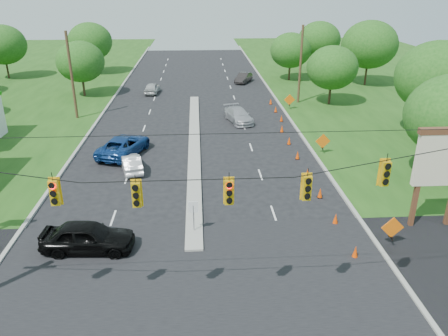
{
  "coord_description": "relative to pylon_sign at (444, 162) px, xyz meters",
  "views": [
    {
      "loc": [
        0.38,
        -15.9,
        13.43
      ],
      "look_at": [
        1.92,
        8.94,
        2.8
      ],
      "focal_mm": 35.0,
      "sensor_mm": 36.0,
      "label": 1
    }
  ],
  "objects": [
    {
      "name": "work_sign_2",
      "position": [
        -3.51,
        25.8,
        -2.91
      ],
      "size": [
        1.27,
        0.58,
        1.37
      ],
      "color": "black",
      "rests_on": "ground"
    },
    {
      "name": "tree_12",
      "position": [
        -0.31,
        41.8,
        0.34
      ],
      "size": [
        5.88,
        5.88,
        6.86
      ],
      "color": "black",
      "rests_on": "ground"
    },
    {
      "name": "black_sedan",
      "position": [
        -19.99,
        -1.63,
        -3.16
      ],
      "size": [
        5.06,
        2.3,
        1.69
      ],
      "primitive_type": "imported",
      "rotation": [
        0.0,
        0.0,
        1.51
      ],
      "color": "black",
      "rests_on": "ground"
    },
    {
      "name": "silver_car_far",
      "position": [
        -9.74,
        21.46,
        -3.29
      ],
      "size": [
        3.2,
        5.27,
        1.43
      ],
      "primitive_type": "imported",
      "rotation": [
        0.0,
        0.0,
        0.26
      ],
      "color": "#999BA1",
      "rests_on": "ground"
    },
    {
      "name": "cone_7",
      "position": [
        -5.23,
        21.3,
        -3.65
      ],
      "size": [
        0.32,
        0.32,
        0.7
      ],
      "primitive_type": "cone",
      "color": "#F44203",
      "rests_on": "ground"
    },
    {
      "name": "blue_pickup",
      "position": [
        -20.19,
        12.69,
        -3.18
      ],
      "size": [
        4.44,
        6.48,
        1.65
      ],
      "primitive_type": "imported",
      "rotation": [
        0.0,
        0.0,
        2.83
      ],
      "color": "navy",
      "rests_on": "ground"
    },
    {
      "name": "curb_right",
      "position": [
        -4.21,
        23.8,
        -4.0
      ],
      "size": [
        0.25,
        110.0,
        0.16
      ],
      "primitive_type": "cube",
      "color": "gray",
      "rests_on": "ground"
    },
    {
      "name": "median_sign",
      "position": [
        -14.31,
        -0.2,
        -2.54
      ],
      "size": [
        0.55,
        0.06,
        2.05
      ],
      "color": "gray",
      "rests_on": "ground"
    },
    {
      "name": "cross_street",
      "position": [
        -14.31,
        -6.2,
        -4.0
      ],
      "size": [
        160.0,
        14.0,
        0.02
      ],
      "primitive_type": "cube",
      "color": "black",
      "rests_on": "ground"
    },
    {
      "name": "pylon_sign",
      "position": [
        0.0,
        0.0,
        0.0
      ],
      "size": [
        5.9,
        2.3,
        6.12
      ],
      "color": "#59331E",
      "rests_on": "ground"
    },
    {
      "name": "utility_pole_far_right",
      "position": [
        -1.81,
        28.8,
        0.5
      ],
      "size": [
        0.28,
        0.28,
        9.0
      ],
      "primitive_type": "cylinder",
      "color": "#422D1C",
      "rests_on": "ground"
    },
    {
      "name": "median",
      "position": [
        -14.31,
        14.8,
        -4.0
      ],
      "size": [
        1.0,
        34.0,
        0.18
      ],
      "primitive_type": "cube",
      "color": "gray",
      "rests_on": "ground"
    },
    {
      "name": "cone_0",
      "position": [
        -5.83,
        -3.2,
        -3.65
      ],
      "size": [
        0.32,
        0.32,
        0.7
      ],
      "primitive_type": "cone",
      "color": "#F44203",
      "rests_on": "ground"
    },
    {
      "name": "cone_9",
      "position": [
        -5.23,
        28.3,
        -3.65
      ],
      "size": [
        0.32,
        0.32,
        0.7
      ],
      "primitive_type": "cone",
      "color": "#F44203",
      "rests_on": "ground"
    },
    {
      "name": "silver_car_oncoming",
      "position": [
        -19.79,
        34.73,
        -3.31
      ],
      "size": [
        2.02,
        4.2,
        1.39
      ],
      "primitive_type": "imported",
      "rotation": [
        0.0,
        0.0,
        3.05
      ],
      "color": "#AFAFAF",
      "rests_on": "ground"
    },
    {
      "name": "cone_6",
      "position": [
        -5.83,
        17.8,
        -3.65
      ],
      "size": [
        0.32,
        0.32,
        0.7
      ],
      "primitive_type": "cone",
      "color": "#F44203",
      "rests_on": "ground"
    },
    {
      "name": "utility_pole_far_left",
      "position": [
        -26.81,
        23.8,
        0.5
      ],
      "size": [
        0.28,
        0.28,
        9.0
      ],
      "primitive_type": "cylinder",
      "color": "#422D1C",
      "rests_on": "ground"
    },
    {
      "name": "curb_left",
      "position": [
        -24.41,
        23.8,
        -4.0
      ],
      "size": [
        0.25,
        110.0,
        0.16
      ],
      "primitive_type": "cube",
      "color": "gray",
      "rests_on": "ground"
    },
    {
      "name": "cone_5",
      "position": [
        -5.83,
        14.3,
        -3.65
      ],
      "size": [
        0.32,
        0.32,
        0.7
      ],
      "primitive_type": "cone",
      "color": "#F44203",
      "rests_on": "ground"
    },
    {
      "name": "work_sign_0",
      "position": [
        -3.51,
        -2.2,
        -2.91
      ],
      "size": [
        1.27,
        0.58,
        1.37
      ],
      "color": "black",
      "rests_on": "ground"
    },
    {
      "name": "tree_6",
      "position": [
        -30.31,
        48.8,
        0.96
      ],
      "size": [
        6.72,
        6.72,
        7.84
      ],
      "color": "black",
      "rests_on": "ground"
    },
    {
      "name": "cone_1",
      "position": [
        -5.83,
        0.3,
        -3.65
      ],
      "size": [
        0.32,
        0.32,
        0.7
      ],
      "primitive_type": "cone",
      "color": "#F44203",
      "rests_on": "ground"
    },
    {
      "name": "tree_4",
      "position": [
        -42.31,
        45.8,
        0.96
      ],
      "size": [
        6.72,
        6.72,
        7.84
      ],
      "color": "black",
      "rests_on": "ground"
    },
    {
      "name": "ground",
      "position": [
        -14.31,
        -6.2,
        -4.0
      ],
      "size": [
        160.0,
        160.0,
        0.0
      ],
      "primitive_type": "plane",
      "color": "black",
      "rests_on": "ground"
    },
    {
      "name": "tree_9",
      "position": [
        1.69,
        27.8,
        0.34
      ],
      "size": [
        5.88,
        5.88,
        6.86
      ],
      "color": "black",
      "rests_on": "ground"
    },
    {
      "name": "white_sedan",
      "position": [
        -19.13,
        9.22,
        -3.37
      ],
      "size": [
        2.28,
        4.05,
        1.26
      ],
      "primitive_type": "imported",
      "rotation": [
        0.0,
        0.0,
        3.4
      ],
      "color": "silver",
      "rests_on": "ground"
    },
    {
      "name": "dark_car_receding",
      "position": [
        -7.2,
        40.66,
        -3.31
      ],
      "size": [
        3.08,
        4.43,
        1.38
      ],
      "primitive_type": "imported",
      "rotation": [
        0.0,
        0.0,
        -0.43
      ],
      "color": "black",
      "rests_on": "ground"
    },
    {
      "name": "tree_11",
      "position": [
        5.69,
        48.8,
        0.96
      ],
      "size": [
        6.72,
        6.72,
        7.84
      ],
      "color": "black",
      "rests_on": "ground"
    },
    {
      "name": "cone_8",
      "position": [
        -5.23,
        24.8,
        -3.65
      ],
      "size": [
        0.32,
        0.32,
        0.7
      ],
      "primitive_type": "cone",
      "color": "#F44203",
      "rests_on": "ground"
    },
    {
      "name": "work_sign_1",
      "position": [
        -3.51,
        11.8,
        -2.91
      ],
      "size": [
        1.27,
        0.58,
        1.37
      ],
      "color": "black",
      "rests_on": "ground"
    },
    {
      "name": "cone_3",
      "position": [
        -5.83,
        7.3,
        -3.65
      ],
      "size": [
        0.32,
        0.32,
        0.7
      ],
      "primitive_type": "cone",
      "color": "#F44203",
      "rests_on": "ground"
    },
    {
      "name": "tree_8",
      "position": [
        7.69,
        15.8,
        1.58
      ],
      "size": [
        7.56,
        7.56,
        8.82
      ],
      "color": "black",
      "rests_on": "ground"
    },
    {
      "name": "tree_10",
      "position": [
        9.69,
        37.8,
        1.58
      ],
      "size": [
        7.56,
        7.56,
        8.82
      ],
      "color": "black",
      "rests_on": "ground"
    },
    {
      "name": "signal_span",
      "position": [
        -14.37,
        -7.2,
        0.97
      ],
      "size": [
        25.6,
        0.32,
        9.0
      ],
      "color": "#422D1C",
      "rests_on": "ground"
    },
    {
      "name": "cone_2",
      "position": [
        -5.83,
        3.8,
        -3.65
      ],
      "size": [
        0.32,
        0.32,
        0.7
      ],
      "primitive_type": "cone",
      "color": "#F44203",
      "rests_on": "ground"
    },
    {
      "name": "tree_5",
      "position": [
        -28.31,
        33.8,
        0.34
      ],
      "size": [
        5.88,
        5.88,
        6.86
      ],
      "color": "black",
      "rests_on": "ground"
    },
    {
      "name": "cone_4",
      "position": [
        -5.83,
        10.8,
        -3.65
      ],
      "size": [
        0.32,
        0.32,
        0.7
      ],
      "primitive_type": "cone",
      "color": "#F44203",
      "rests_on": "ground"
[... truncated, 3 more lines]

